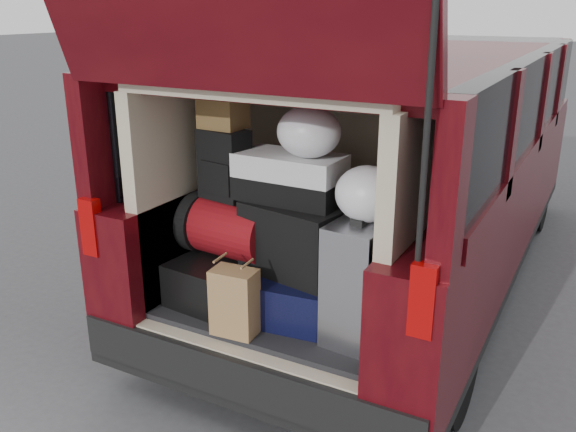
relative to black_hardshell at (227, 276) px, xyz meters
name	(u,v)px	position (x,y,z in m)	size (l,w,h in m)	color
ground	(272,410)	(0.36, -0.13, -0.67)	(80.00, 80.00, 0.00)	#3E3E41
minivan	(394,171)	(0.36, 1.73, 0.24)	(1.90, 5.35, 2.77)	black
load_floor	(296,342)	(0.36, 0.14, -0.39)	(1.24, 1.05, 0.55)	black
black_hardshell	(227,276)	(0.00, 0.00, 0.00)	(0.43, 0.60, 0.24)	black
navy_hardshell	(296,292)	(0.42, 0.01, -0.01)	(0.42, 0.52, 0.23)	black
silver_roller	(362,280)	(0.81, -0.06, 0.18)	(0.25, 0.40, 0.60)	white
kraft_bag	(235,302)	(0.26, -0.32, 0.05)	(0.22, 0.14, 0.34)	#A27049
red_duffel	(231,228)	(0.02, 0.02, 0.28)	(0.50, 0.32, 0.32)	maroon
black_soft_case	(295,239)	(0.41, 0.01, 0.29)	(0.51, 0.31, 0.37)	black
backpack	(224,164)	(-0.01, 0.03, 0.63)	(0.26, 0.16, 0.37)	black
twotone_duffel	(290,177)	(0.36, 0.06, 0.60)	(0.54, 0.28, 0.24)	silver
grocery_sack_lower	(223,109)	(-0.03, 0.06, 0.91)	(0.22, 0.18, 0.20)	brown
plastic_bag_center	(309,132)	(0.47, 0.04, 0.84)	(0.31, 0.29, 0.25)	white
plastic_bag_right	(367,194)	(0.82, -0.05, 0.61)	(0.30, 0.28, 0.26)	white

